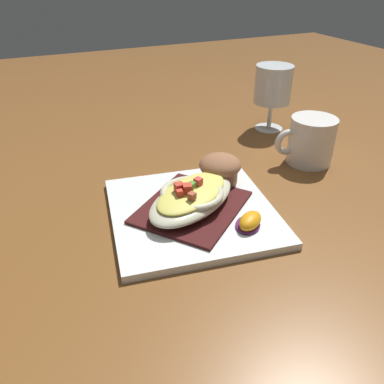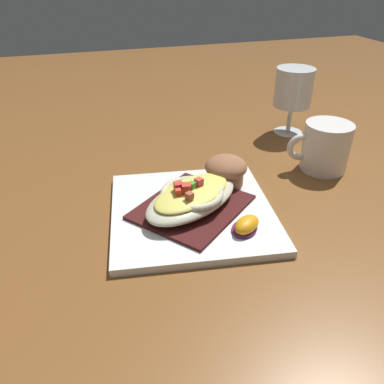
{
  "view_description": "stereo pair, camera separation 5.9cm",
  "coord_description": "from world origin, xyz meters",
  "px_view_note": "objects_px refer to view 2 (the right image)",
  "views": [
    {
      "loc": [
        0.21,
        0.46,
        0.35
      ],
      "look_at": [
        0.0,
        0.0,
        0.04
      ],
      "focal_mm": 36.26,
      "sensor_mm": 36.0,
      "label": 1
    },
    {
      "loc": [
        0.15,
        0.48,
        0.35
      ],
      "look_at": [
        0.0,
        0.0,
        0.04
      ],
      "focal_mm": 36.26,
      "sensor_mm": 36.0,
      "label": 2
    }
  ],
  "objects_px": {
    "square_plate": "(192,211)",
    "muffin": "(226,170)",
    "coffee_mug": "(325,149)",
    "gratin_dish": "(192,196)",
    "orange_garnish": "(246,226)",
    "stemmed_glass": "(293,91)"
  },
  "relations": [
    {
      "from": "square_plate",
      "to": "muffin",
      "type": "height_order",
      "value": "muffin"
    },
    {
      "from": "square_plate",
      "to": "coffee_mug",
      "type": "relative_size",
      "value": 2.1
    },
    {
      "from": "gratin_dish",
      "to": "muffin",
      "type": "relative_size",
      "value": 2.75
    },
    {
      "from": "orange_garnish",
      "to": "stemmed_glass",
      "type": "relative_size",
      "value": 0.41
    },
    {
      "from": "muffin",
      "to": "coffee_mug",
      "type": "xyz_separation_m",
      "value": [
        -0.21,
        -0.02,
        0.0
      ]
    },
    {
      "from": "muffin",
      "to": "orange_garnish",
      "type": "xyz_separation_m",
      "value": [
        0.02,
        0.14,
        -0.02
      ]
    },
    {
      "from": "orange_garnish",
      "to": "coffee_mug",
      "type": "xyz_separation_m",
      "value": [
        -0.23,
        -0.15,
        0.02
      ]
    },
    {
      "from": "gratin_dish",
      "to": "muffin",
      "type": "bearing_deg",
      "value": -143.9
    },
    {
      "from": "muffin",
      "to": "stemmed_glass",
      "type": "bearing_deg",
      "value": -140.1
    },
    {
      "from": "gratin_dish",
      "to": "orange_garnish",
      "type": "bearing_deg",
      "value": 126.11
    },
    {
      "from": "stemmed_glass",
      "to": "coffee_mug",
      "type": "bearing_deg",
      "value": 81.0
    },
    {
      "from": "gratin_dish",
      "to": "stemmed_glass",
      "type": "height_order",
      "value": "stemmed_glass"
    },
    {
      "from": "muffin",
      "to": "stemmed_glass",
      "type": "distance_m",
      "value": 0.31
    },
    {
      "from": "square_plate",
      "to": "stemmed_glass",
      "type": "distance_m",
      "value": 0.41
    },
    {
      "from": "muffin",
      "to": "stemmed_glass",
      "type": "height_order",
      "value": "stemmed_glass"
    },
    {
      "from": "muffin",
      "to": "coffee_mug",
      "type": "relative_size",
      "value": 0.61
    },
    {
      "from": "muffin",
      "to": "stemmed_glass",
      "type": "relative_size",
      "value": 0.49
    },
    {
      "from": "gratin_dish",
      "to": "muffin",
      "type": "height_order",
      "value": "same"
    },
    {
      "from": "gratin_dish",
      "to": "coffee_mug",
      "type": "relative_size",
      "value": 1.67
    },
    {
      "from": "gratin_dish",
      "to": "stemmed_glass",
      "type": "bearing_deg",
      "value": -141.02
    },
    {
      "from": "square_plate",
      "to": "coffee_mug",
      "type": "height_order",
      "value": "coffee_mug"
    },
    {
      "from": "coffee_mug",
      "to": "muffin",
      "type": "bearing_deg",
      "value": 4.71
    }
  ]
}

